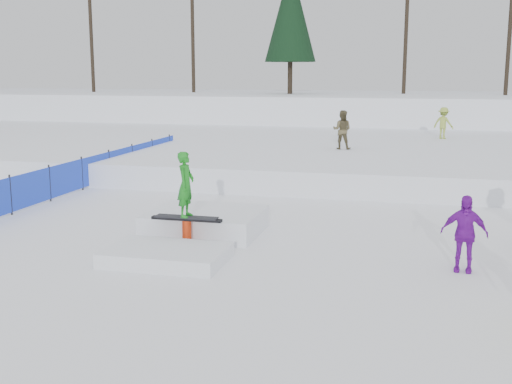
% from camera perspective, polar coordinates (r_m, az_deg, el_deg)
% --- Properties ---
extents(ground, '(120.00, 120.00, 0.00)m').
position_cam_1_polar(ground, '(13.16, -4.28, -6.18)').
color(ground, white).
extents(snow_berm, '(60.00, 14.00, 2.40)m').
position_cam_1_polar(snow_berm, '(42.21, 8.79, 7.01)').
color(snow_berm, white).
rests_on(snow_berm, ground).
extents(snow_midrise, '(50.00, 18.00, 0.80)m').
position_cam_1_polar(snow_midrise, '(28.43, 5.98, 3.73)').
color(snow_midrise, white).
rests_on(snow_midrise, ground).
extents(safety_fence, '(0.05, 16.00, 1.10)m').
position_cam_1_polar(safety_fence, '(21.56, -15.21, 1.61)').
color(safety_fence, blue).
rests_on(safety_fence, ground).
extents(treeline, '(40.24, 4.22, 10.50)m').
position_cam_1_polar(treeline, '(40.43, 17.87, 15.34)').
color(treeline, black).
rests_on(treeline, snow_berm).
extents(walker_olive, '(0.78, 0.62, 1.52)m').
position_cam_1_polar(walker_olive, '(25.40, 7.66, 5.50)').
color(walker_olive, brown).
rests_on(walker_olive, snow_midrise).
extents(walker_ygreen, '(1.06, 0.87, 1.42)m').
position_cam_1_polar(walker_ygreen, '(30.32, 16.32, 5.90)').
color(walker_ygreen, '#9AB140').
rests_on(walker_ygreen, snow_midrise).
extents(spectator_purple, '(0.91, 0.45, 1.50)m').
position_cam_1_polar(spectator_purple, '(12.95, 18.02, -3.52)').
color(spectator_purple, purple).
rests_on(spectator_purple, ground).
extents(jib_rail_feature, '(2.60, 4.40, 2.11)m').
position_cam_1_polar(jib_rail_feature, '(14.71, -5.39, -3.15)').
color(jib_rail_feature, white).
rests_on(jib_rail_feature, ground).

